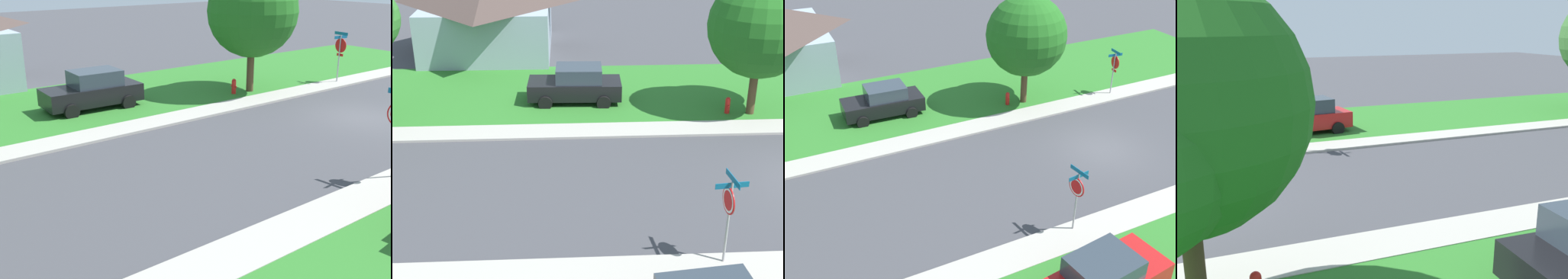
# 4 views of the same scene
# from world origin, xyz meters

# --- Properties ---
(sidewalk_west) EXTENTS (1.40, 56.00, 0.10)m
(sidewalk_west) POSITION_xyz_m (-4.70, 12.00, 0.05)
(sidewalk_west) COLOR #ADA89E
(sidewalk_west) RESTS_ON ground
(lawn_west) EXTENTS (8.00, 56.00, 0.08)m
(lawn_west) POSITION_xyz_m (-9.40, 12.00, 0.04)
(lawn_west) COLOR #2D7528
(lawn_west) RESTS_ON ground
(stop_sign_far_corner) EXTENTS (0.92, 0.92, 2.77)m
(stop_sign_far_corner) POSITION_xyz_m (-4.37, 4.90, 1.89)
(stop_sign_far_corner) COLOR #9E9EA3
(stop_sign_far_corner) RESTS_ON ground
(car_red_kerbside_mid) EXTENTS (2.41, 4.48, 1.76)m
(car_red_kerbside_mid) POSITION_xyz_m (-7.53, 6.00, 0.87)
(car_red_kerbside_mid) COLOR red
(car_red_kerbside_mid) RESTS_ON ground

